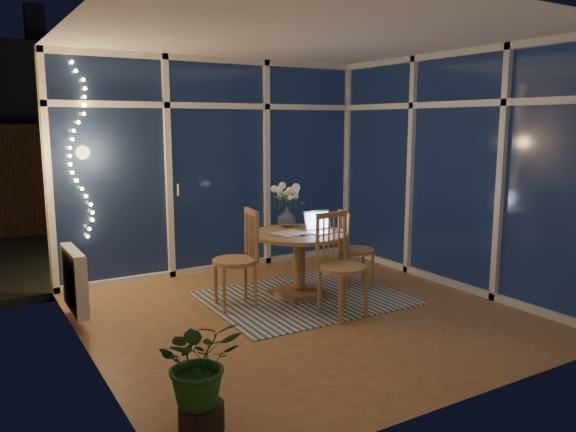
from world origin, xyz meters
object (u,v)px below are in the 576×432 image
object	(u,v)px
dining_table	(299,265)
chair_front	(343,265)
chair_right	(356,248)
potted_plant	(200,370)
chair_left	(235,259)
laptop	(324,221)
flower_vase	(287,217)

from	to	relation	value
dining_table	chair_front	distance (m)	0.76
chair_right	potted_plant	size ratio (longest dim) A/B	1.16
chair_left	laptop	size ratio (longest dim) A/B	3.08
chair_front	dining_table	bearing A→B (deg)	88.27
chair_front	potted_plant	bearing A→B (deg)	-152.27
chair_left	chair_right	distance (m)	1.48
chair_right	potted_plant	distance (m)	3.25
chair_left	chair_right	world-z (taller)	chair_left
dining_table	chair_left	bearing A→B (deg)	178.25
chair_front	chair_left	bearing A→B (deg)	131.24
dining_table	flower_vase	bearing A→B (deg)	81.06
chair_right	chair_front	xyz separation A→B (m)	(-0.71, -0.71, 0.06)
chair_right	flower_vase	xyz separation A→B (m)	(-0.68, 0.38, 0.36)
dining_table	chair_right	xyz separation A→B (m)	(0.74, -0.03, 0.10)
dining_table	chair_left	world-z (taller)	chair_left
potted_plant	chair_left	bearing A→B (deg)	59.28
chair_left	chair_front	distance (m)	1.08
dining_table	chair_right	world-z (taller)	chair_right
flower_vase	chair_front	bearing A→B (deg)	-91.36
laptop	chair_left	bearing A→B (deg)	169.68
chair_left	laptop	bearing A→B (deg)	89.29
chair_front	potted_plant	distance (m)	2.27
chair_right	laptop	xyz separation A→B (m)	(-0.52, -0.10, 0.37)
chair_right	potted_plant	world-z (taller)	chair_right
chair_front	flower_vase	world-z (taller)	chair_front
laptop	flower_vase	world-z (taller)	laptop
dining_table	laptop	xyz separation A→B (m)	(0.22, -0.13, 0.47)
chair_right	chair_front	bearing A→B (deg)	151.17
chair_right	laptop	size ratio (longest dim) A/B	2.72
dining_table	potted_plant	size ratio (longest dim) A/B	1.34
laptop	flower_vase	size ratio (longest dim) A/B	1.55
chair_front	laptop	bearing A→B (deg)	68.37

